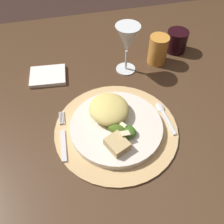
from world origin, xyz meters
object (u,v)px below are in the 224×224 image
Objects in this scene: fork at (63,138)px; amber_tumbler at (158,50)px; dining_table at (91,123)px; dinner_plate at (116,127)px; spoon at (163,113)px; napkin at (48,76)px; dark_tumbler at (177,41)px; wine_glass at (127,40)px.

amber_tumbler is at bearing 35.69° from fork.
dining_table is 9.10× the size of fork.
amber_tumbler reaches higher than dinner_plate.
spoon is (0.15, 0.02, -0.01)m from dinner_plate.
napkin is 1.50× the size of dark_tumbler.
amber_tumbler is at bearing 50.82° from dinner_plate.
spoon is at bearing 8.48° from dinner_plate.
wine_glass is at bearing -162.59° from dark_tumbler.
fork is (-0.15, 0.00, -0.01)m from dinner_plate.
dark_tumbler reaches higher than fork.
dinner_plate is 2.57× the size of amber_tumbler.
napkin reaches higher than dining_table.
wine_glass reaches higher than amber_tumbler.
wine_glass is at bearing 102.88° from spoon.
dark_tumbler is at bearing 27.71° from amber_tumbler.
dinner_plate is at bearing -111.36° from wine_glass.
dining_table is 0.21m from napkin.
dark_tumbler is at bearing 45.48° from dinner_plate.
dinner_plate is 1.53× the size of fork.
napkin is (-0.11, 0.14, 0.11)m from dining_table.
fork is (-0.09, -0.12, 0.11)m from dining_table.
fork is 0.44m from amber_tumbler.
fork is 0.29m from spoon.
napkin is 1.18× the size of amber_tumbler.
wine_glass is at bearing 44.85° from fork.
dinner_plate is at bearing -57.52° from napkin.
dark_tumbler is (0.09, 0.05, -0.01)m from amber_tumbler.
fork is at bearing -144.31° from amber_tumbler.
dining_table is 9.06× the size of wine_glass.
fork is at bearing -127.37° from dining_table.
amber_tumbler reaches higher than napkin.
wine_glass is at bearing -4.69° from napkin.
dark_tumbler is (0.21, 0.07, -0.08)m from wine_glass.
amber_tumbler is 1.27× the size of dark_tumbler.
napkin is at bearing 122.48° from dinner_plate.
wine_glass reaches higher than spoon.
spoon is 1.57× the size of dark_tumbler.
dinner_plate is at bearing -171.52° from spoon.
spoon reaches higher than dining_table.
wine_glass reaches higher than fork.
wine_glass is (0.26, -0.02, 0.11)m from napkin.
amber_tumbler is (0.21, 0.26, 0.03)m from dinner_plate.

